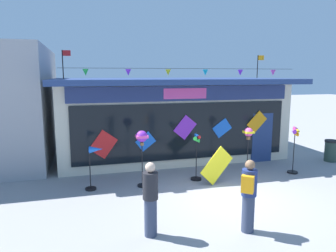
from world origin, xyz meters
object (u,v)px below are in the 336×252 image
person_near_camera (249,195)px  wind_spinner_center_left (197,156)px  kite_shop_building (169,116)px  display_kite_on_ground (217,165)px  wind_spinner_far_left (94,160)px  wind_spinner_left (142,142)px  trash_bin (331,151)px  wind_spinner_center_right (248,139)px  wind_spinner_right (295,145)px  person_mid_plaza (150,199)px

person_near_camera → wind_spinner_center_left: bearing=-51.6°
kite_shop_building → display_kite_on_ground: 4.40m
wind_spinner_far_left → wind_spinner_left: 1.56m
wind_spinner_center_left → trash_bin: bearing=6.8°
kite_shop_building → wind_spinner_center_left: bearing=-90.9°
wind_spinner_center_right → wind_spinner_right: bearing=-3.4°
wind_spinner_center_right → display_kite_on_ground: wind_spinner_center_right is taller
wind_spinner_center_left → wind_spinner_right: size_ratio=0.93×
kite_shop_building → wind_spinner_far_left: 5.09m
wind_spinner_center_left → wind_spinner_center_right: size_ratio=0.93×
wind_spinner_far_left → wind_spinner_right: 7.00m
wind_spinner_far_left → person_mid_plaza: (1.06, -3.26, -0.09)m
wind_spinner_center_left → person_mid_plaza: person_mid_plaza is taller
wind_spinner_left → wind_spinner_far_left: bearing=174.5°
wind_spinner_right → person_near_camera: size_ratio=1.03×
wind_spinner_center_left → person_mid_plaza: size_ratio=0.96×
wind_spinner_center_right → wind_spinner_right: size_ratio=1.01×
wind_spinner_center_right → person_mid_plaza: (-4.13, -3.11, -0.48)m
kite_shop_building → person_near_camera: size_ratio=5.73×
person_mid_plaza → trash_bin: (8.45, 3.98, -0.41)m
display_kite_on_ground → wind_spinner_left: bearing=170.6°
wind_spinner_center_left → wind_spinner_center_right: 1.91m
person_mid_plaza → display_kite_on_ground: (2.80, 2.72, -0.24)m
wind_spinner_left → trash_bin: 8.16m
wind_spinner_center_left → display_kite_on_ground: size_ratio=1.42×
wind_spinner_left → person_mid_plaza: wind_spinner_left is taller
kite_shop_building → wind_spinner_center_left: (-0.06, -3.71, -0.88)m
person_mid_plaza → display_kite_on_ground: person_mid_plaza is taller
wind_spinner_center_right → person_near_camera: bearing=-119.2°
wind_spinner_center_right → person_mid_plaza: 5.19m
wind_spinner_far_left → wind_spinner_center_left: wind_spinner_center_left is taller
wind_spinner_center_right → person_near_camera: 4.06m
kite_shop_building → wind_spinner_center_right: kite_shop_building is taller
kite_shop_building → person_near_camera: 7.42m
wind_spinner_left → wind_spinner_center_left: (1.88, 0.13, -0.63)m
wind_spinner_center_left → wind_spinner_center_right: (1.83, -0.14, 0.50)m
wind_spinner_left → wind_spinner_center_right: bearing=-0.1°
wind_spinner_left → wind_spinner_center_right: 3.72m
display_kite_on_ground → wind_spinner_far_left: bearing=172.1°
wind_spinner_center_left → trash_bin: (6.16, 0.73, -0.39)m
kite_shop_building → wind_spinner_far_left: (-3.41, -3.70, -0.77)m
person_near_camera → wind_spinner_far_left: bearing=-8.3°
person_mid_plaza → wind_spinner_left: bearing=35.1°
wind_spinner_left → person_near_camera: 3.98m
wind_spinner_left → display_kite_on_ground: (2.39, -0.40, -0.85)m
wind_spinner_far_left → wind_spinner_center_left: size_ratio=0.85×
wind_spinner_center_right → display_kite_on_ground: (-1.33, -0.39, -0.72)m
wind_spinner_left → person_mid_plaza: (-0.41, -3.12, -0.61)m
person_near_camera → display_kite_on_ground: bearing=-61.0°
kite_shop_building → wind_spinner_left: kite_shop_building is taller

